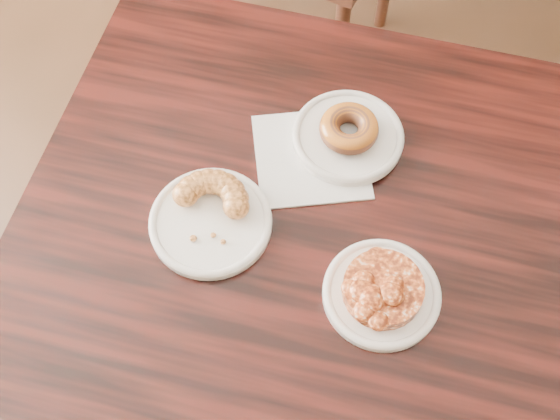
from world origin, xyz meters
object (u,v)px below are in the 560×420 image
(glazed_donut, at_px, (349,128))
(cruller_fragment, at_px, (209,215))
(apple_fritter, at_px, (384,287))
(cafe_table, at_px, (293,319))

(glazed_donut, relative_size, cruller_fragment, 0.72)
(cruller_fragment, bearing_deg, apple_fritter, -9.20)
(cafe_table, distance_m, glazed_donut, 0.44)
(glazed_donut, bearing_deg, cruller_fragment, -128.87)
(cafe_table, bearing_deg, cruller_fragment, -170.57)
(glazed_donut, bearing_deg, cafe_table, -100.89)
(apple_fritter, distance_m, cruller_fragment, 0.26)
(cafe_table, xyz_separation_m, cruller_fragment, (-0.12, -0.02, 0.40))
(glazed_donut, xyz_separation_m, apple_fritter, (0.10, -0.24, -0.00))
(cafe_table, xyz_separation_m, apple_fritter, (0.13, -0.06, 0.40))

